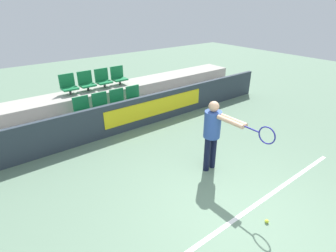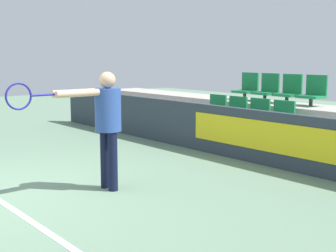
# 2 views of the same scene
# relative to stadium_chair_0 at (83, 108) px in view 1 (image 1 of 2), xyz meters

# --- Properties ---
(ground_plane) EXTENTS (30.00, 30.00, 0.00)m
(ground_plane) POSITION_rel_stadium_chair_0_xyz_m (0.83, -4.82, -0.69)
(ground_plane) COLOR slate
(court_baseline) EXTENTS (6.38, 0.08, 0.01)m
(court_baseline) POSITION_rel_stadium_chair_0_xyz_m (0.83, -4.83, -0.69)
(court_baseline) COLOR white
(court_baseline) RESTS_ON ground
(barrier_wall) EXTENTS (11.34, 0.14, 0.90)m
(barrier_wall) POSITION_rel_stadium_chair_0_xyz_m (0.85, -0.69, -0.24)
(barrier_wall) COLOR #2D3842
(barrier_wall) RESTS_ON ground
(bleacher_tier_front) EXTENTS (10.94, 0.98, 0.43)m
(bleacher_tier_front) POSITION_rel_stadium_chair_0_xyz_m (0.83, -0.12, -0.48)
(bleacher_tier_front) COLOR #ADA89E
(bleacher_tier_front) RESTS_ON ground
(bleacher_tier_middle) EXTENTS (10.94, 0.98, 0.86)m
(bleacher_tier_middle) POSITION_rel_stadium_chair_0_xyz_m (0.83, 0.86, -0.27)
(bleacher_tier_middle) COLOR #ADA89E
(bleacher_tier_middle) RESTS_ON ground
(stadium_chair_0) EXTENTS (0.45, 0.38, 0.59)m
(stadium_chair_0) POSITION_rel_stadium_chair_0_xyz_m (0.00, 0.00, 0.00)
(stadium_chair_0) COLOR #333333
(stadium_chair_0) RESTS_ON bleacher_tier_front
(stadium_chair_1) EXTENTS (0.45, 0.38, 0.59)m
(stadium_chair_1) POSITION_rel_stadium_chair_0_xyz_m (0.55, 0.00, 0.00)
(stadium_chair_1) COLOR #333333
(stadium_chair_1) RESTS_ON bleacher_tier_front
(stadium_chair_2) EXTENTS (0.45, 0.38, 0.59)m
(stadium_chair_2) POSITION_rel_stadium_chair_0_xyz_m (1.10, 0.00, 0.00)
(stadium_chair_2) COLOR #333333
(stadium_chair_2) RESTS_ON bleacher_tier_front
(stadium_chair_3) EXTENTS (0.45, 0.38, 0.59)m
(stadium_chair_3) POSITION_rel_stadium_chair_0_xyz_m (1.66, 0.00, 0.00)
(stadium_chair_3) COLOR #333333
(stadium_chair_3) RESTS_ON bleacher_tier_front
(stadium_chair_4) EXTENTS (0.45, 0.38, 0.59)m
(stadium_chair_4) POSITION_rel_stadium_chair_0_xyz_m (0.00, 0.98, 0.43)
(stadium_chair_4) COLOR #333333
(stadium_chair_4) RESTS_ON bleacher_tier_middle
(stadium_chair_5) EXTENTS (0.45, 0.38, 0.59)m
(stadium_chair_5) POSITION_rel_stadium_chair_0_xyz_m (0.55, 0.98, 0.43)
(stadium_chair_5) COLOR #333333
(stadium_chair_5) RESTS_ON bleacher_tier_middle
(stadium_chair_6) EXTENTS (0.45, 0.38, 0.59)m
(stadium_chair_6) POSITION_rel_stadium_chair_0_xyz_m (1.10, 0.98, 0.43)
(stadium_chair_6) COLOR #333333
(stadium_chair_6) RESTS_ON bleacher_tier_middle
(stadium_chair_7) EXTENTS (0.45, 0.38, 0.59)m
(stadium_chair_7) POSITION_rel_stadium_chair_0_xyz_m (1.66, 0.98, 0.43)
(stadium_chair_7) COLOR #333333
(stadium_chair_7) RESTS_ON bleacher_tier_middle
(tennis_player) EXTENTS (0.35, 1.56, 1.59)m
(tennis_player) POSITION_rel_stadium_chair_0_xyz_m (1.47, -3.55, 0.30)
(tennis_player) COLOR black
(tennis_player) RESTS_ON ground
(tennis_ball) EXTENTS (0.07, 0.07, 0.07)m
(tennis_ball) POSITION_rel_stadium_chair_0_xyz_m (1.10, -5.20, -0.66)
(tennis_ball) COLOR #CCDB33
(tennis_ball) RESTS_ON ground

